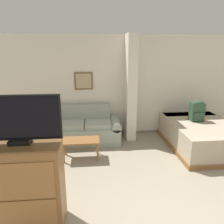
# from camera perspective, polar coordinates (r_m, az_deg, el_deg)

# --- Properties ---
(wall_back) EXTENTS (7.51, 0.16, 2.60)m
(wall_back) POSITION_cam_1_polar(r_m,az_deg,el_deg) (5.82, 4.14, 6.68)
(wall_back) COLOR silver
(wall_back) RESTS_ON ground_plane
(wall_partition_pillar) EXTENTS (0.24, 0.56, 2.60)m
(wall_partition_pillar) POSITION_cam_1_polar(r_m,az_deg,el_deg) (5.50, 4.86, 6.18)
(wall_partition_pillar) COLOR silver
(wall_partition_pillar) RESTS_ON ground_plane
(couch) EXTENTS (1.74, 0.84, 0.88)m
(couch) POSITION_cam_1_polar(r_m,az_deg,el_deg) (5.52, -7.12, -4.40)
(couch) COLOR #99A393
(couch) RESTS_ON ground_plane
(coffee_table) EXTENTS (0.77, 0.43, 0.42)m
(coffee_table) POSITION_cam_1_polar(r_m,az_deg,el_deg) (4.65, -8.14, -7.79)
(coffee_table) COLOR brown
(coffee_table) RESTS_ON ground_plane
(side_table) EXTENTS (0.41, 0.41, 0.59)m
(side_table) POSITION_cam_1_polar(r_m,az_deg,el_deg) (5.63, -17.44, -2.87)
(side_table) COLOR brown
(side_table) RESTS_ON ground_plane
(table_lamp) EXTENTS (0.28, 0.28, 0.41)m
(table_lamp) POSITION_cam_1_polar(r_m,az_deg,el_deg) (5.53, -17.76, 0.78)
(table_lamp) COLOR tan
(table_lamp) RESTS_ON side_table
(tv_dresser) EXTENTS (0.94, 0.47, 1.16)m
(tv_dresser) POSITION_cam_1_polar(r_m,az_deg,el_deg) (3.05, -21.65, -17.70)
(tv_dresser) COLOR brown
(tv_dresser) RESTS_ON ground_plane
(tv) EXTENTS (0.99, 0.16, 0.58)m
(tv) POSITION_cam_1_polar(r_m,az_deg,el_deg) (2.69, -23.50, -1.83)
(tv) COLOR black
(tv) RESTS_ON tv_dresser
(bed) EXTENTS (1.50, 2.02, 0.60)m
(bed) POSITION_cam_1_polar(r_m,az_deg,el_deg) (5.56, 22.34, -5.52)
(bed) COLOR brown
(bed) RESTS_ON ground_plane
(backpack) EXTENTS (0.30, 0.24, 0.49)m
(backpack) POSITION_cam_1_polar(r_m,az_deg,el_deg) (5.51, 21.34, 0.39)
(backpack) COLOR #2D4733
(backpack) RESTS_ON bed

